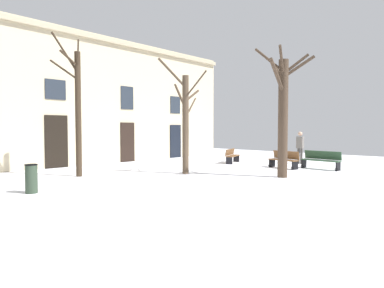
% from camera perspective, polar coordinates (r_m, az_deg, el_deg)
% --- Properties ---
extents(ground_plane, '(33.82, 33.82, 0.00)m').
position_cam_1_polar(ground_plane, '(12.44, 6.42, -6.66)').
color(ground_plane, white).
extents(building_facade, '(21.14, 0.60, 7.28)m').
position_cam_1_polar(building_facade, '(19.66, -16.90, 7.42)').
color(building_facade, beige).
rests_on(building_facade, ground).
extents(tree_right_of_center, '(1.15, 1.68, 5.84)m').
position_cam_1_polar(tree_right_of_center, '(14.81, -18.88, 5.61)').
color(tree_right_of_center, '#382B1E').
rests_on(tree_right_of_center, ground).
extents(tree_center, '(1.96, 1.97, 5.28)m').
position_cam_1_polar(tree_center, '(14.26, 15.17, 5.27)').
color(tree_center, '#423326').
rests_on(tree_center, ground).
extents(tree_left_of_center, '(2.23, 2.23, 5.03)m').
position_cam_1_polar(tree_left_of_center, '(14.89, -1.17, 4.20)').
color(tree_left_of_center, '#4C3D2D').
rests_on(tree_left_of_center, ground).
extents(litter_bin, '(0.39, 0.39, 0.90)m').
position_cam_1_polar(litter_bin, '(11.59, -25.59, -5.30)').
color(litter_bin, '#2D3D2D').
rests_on(litter_bin, ground).
extents(bench_by_litter_bin, '(1.67, 0.95, 0.82)m').
position_cam_1_polar(bench_by_litter_bin, '(19.76, 6.81, -1.98)').
color(bench_by_litter_bin, brown).
rests_on(bench_by_litter_bin, ground).
extents(bench_facing_shops, '(0.80, 1.64, 0.88)m').
position_cam_1_polar(bench_facing_shops, '(17.65, 15.32, -2.57)').
color(bench_facing_shops, brown).
rests_on(bench_facing_shops, ground).
extents(bench_far_corner, '(0.66, 1.95, 0.90)m').
position_cam_1_polar(bench_far_corner, '(17.82, 21.04, -2.50)').
color(bench_far_corner, '#2D4C33').
rests_on(bench_far_corner, ground).
extents(person_by_shop_door, '(0.24, 0.39, 1.83)m').
position_cam_1_polar(person_by_shop_door, '(20.14, 17.85, -0.28)').
color(person_by_shop_door, '#403D3A').
rests_on(person_by_shop_door, ground).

